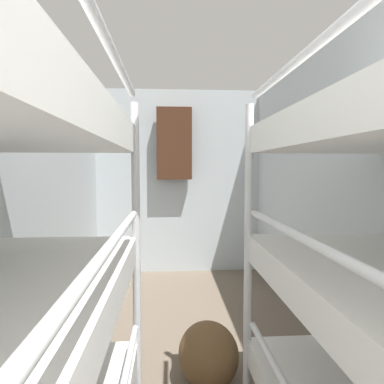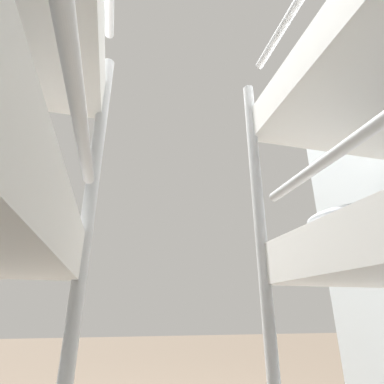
{
  "view_description": "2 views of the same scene",
  "coord_description": "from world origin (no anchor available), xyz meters",
  "views": [
    {
      "loc": [
        -0.13,
        0.53,
        1.37
      ],
      "look_at": [
        0.08,
        3.54,
        1.16
      ],
      "focal_mm": 32.0,
      "sensor_mm": 36.0,
      "label": 1
    },
    {
      "loc": [
        0.21,
        1.56,
        0.77
      ],
      "look_at": [
        0.04,
        0.89,
        1.04
      ],
      "focal_mm": 28.0,
      "sensor_mm": 36.0,
      "label": 2
    }
  ],
  "objects": []
}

